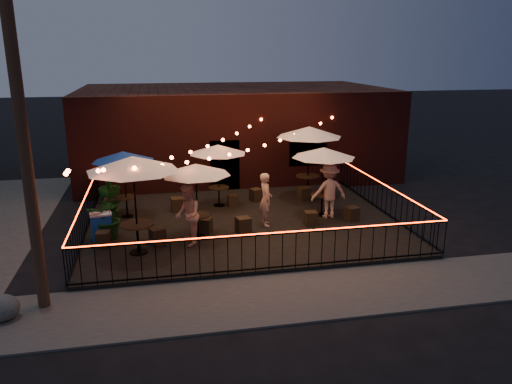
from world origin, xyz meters
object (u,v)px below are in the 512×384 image
cafe_table_2 (196,170)px  cafe_table_4 (324,153)px  utility_pole (23,134)px  cafe_table_1 (123,157)px  boulder (1,308)px  cafe_table_5 (309,133)px  cafe_table_0 (133,165)px  cafe_table_3 (218,150)px  cooler (102,226)px

cafe_table_2 → cafe_table_4: cafe_table_4 is taller
utility_pole → cafe_table_4: 9.61m
cafe_table_1 → boulder: (-2.36, -6.32, -1.92)m
utility_pole → cafe_table_5: utility_pole is taller
cafe_table_4 → cafe_table_5: bearing=85.4°
cafe_table_2 → cafe_table_4: (4.41, 1.30, 0.08)m
cafe_table_1 → cafe_table_4: bearing=-9.9°
cafe_table_1 → cafe_table_2: size_ratio=0.98×
utility_pole → cafe_table_0: utility_pole is taller
cafe_table_2 → cafe_table_0: bearing=-152.5°
cafe_table_3 → cooler: bearing=-145.2°
cafe_table_2 → cooler: (-2.85, 0.38, -1.68)m
cafe_table_1 → cafe_table_5: (6.80, 1.08, 0.43)m
utility_pole → cafe_table_4: bearing=29.7°
cafe_table_1 → cafe_table_2: bearing=-48.0°
cafe_table_3 → cooler: size_ratio=2.87×
cooler → cafe_table_4: bearing=-1.3°
cafe_table_5 → cafe_table_0: bearing=-144.9°
cafe_table_0 → cooler: (-1.09, 1.29, -2.12)m
cafe_table_0 → boulder: bearing=-133.7°
cafe_table_2 → cafe_table_5: bearing=37.6°
cafe_table_0 → cafe_table_4: 6.56m
cafe_table_4 → cafe_table_5: cafe_table_5 is taller
cafe_table_4 → boulder: cafe_table_4 is taller
cooler → boulder: (-1.72, -4.24, -0.25)m
utility_pole → cafe_table_1: (1.60, 5.85, -1.76)m
cafe_table_4 → boulder: bearing=-150.1°
cafe_table_2 → cooler: cafe_table_2 is taller
cafe_table_0 → cafe_table_2: (1.76, 0.92, -0.45)m
cooler → boulder: size_ratio=1.02×
utility_pole → cooler: size_ratio=9.59×
cafe_table_3 → cafe_table_4: bearing=-28.2°
utility_pole → cafe_table_5: size_ratio=2.90×
cafe_table_2 → cafe_table_5: (4.59, 3.54, 0.42)m
cafe_table_0 → cooler: bearing=130.2°
cafe_table_3 → cafe_table_5: (3.53, 0.45, 0.44)m
cafe_table_3 → cafe_table_0: bearing=-125.1°
cafe_table_3 → boulder: cafe_table_3 is taller
cafe_table_0 → cafe_table_2: cafe_table_0 is taller
cafe_table_2 → cafe_table_3: size_ratio=1.09×
cafe_table_1 → cafe_table_0: bearing=-82.4°
boulder → cafe_table_2: bearing=40.2°
utility_pole → boulder: utility_pole is taller
cafe_table_1 → cooler: 2.74m
cafe_table_5 → boulder: cafe_table_5 is taller
cafe_table_2 → cafe_table_3: bearing=71.1°
cafe_table_5 → utility_pole: bearing=-140.5°
cafe_table_5 → boulder: (-9.16, -7.40, -2.35)m
cafe_table_4 → cooler: size_ratio=2.90×
cooler → boulder: 4.58m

